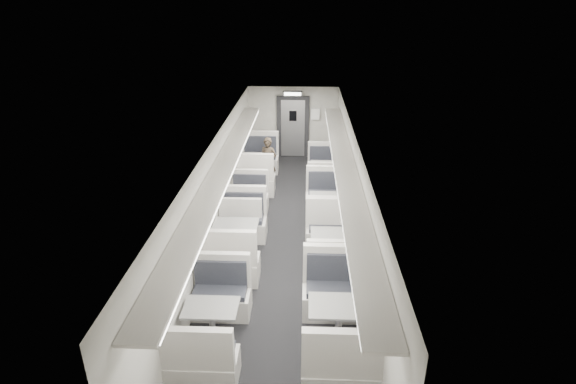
# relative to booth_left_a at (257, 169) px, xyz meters

# --- Properties ---
(room) EXTENTS (3.24, 12.24, 2.64)m
(room) POSITION_rel_booth_left_a_xyz_m (1.00, -3.55, 0.78)
(room) COLOR black
(room) RESTS_ON ground
(booth_left_a) EXTENTS (1.17, 2.36, 1.26)m
(booth_left_a) POSITION_rel_booth_left_a_xyz_m (0.00, 0.00, 0.00)
(booth_left_a) COLOR #B6B3AB
(booth_left_a) RESTS_ON room
(booth_left_b) EXTENTS (0.96, 1.95, 1.04)m
(booth_left_b) POSITION_rel_booth_left_a_xyz_m (0.00, -2.60, -0.07)
(booth_left_b) COLOR #B6B3AB
(booth_left_b) RESTS_ON room
(booth_left_c) EXTENTS (1.13, 2.29, 1.22)m
(booth_left_c) POSITION_rel_booth_left_a_xyz_m (0.00, -4.26, -0.01)
(booth_left_c) COLOR #B6B3AB
(booth_left_c) RESTS_ON room
(booth_left_d) EXTENTS (1.03, 2.08, 1.11)m
(booth_left_d) POSITION_rel_booth_left_a_xyz_m (0.00, -6.88, -0.05)
(booth_left_d) COLOR #B6B3AB
(booth_left_d) RESTS_ON room
(booth_right_a) EXTENTS (0.97, 1.97, 1.05)m
(booth_right_a) POSITION_rel_booth_left_a_xyz_m (2.00, -0.19, -0.07)
(booth_right_a) COLOR #B6B3AB
(booth_right_a) RESTS_ON room
(booth_right_b) EXTENTS (1.06, 2.16, 1.16)m
(booth_right_b) POSITION_rel_booth_left_a_xyz_m (2.00, -2.66, -0.04)
(booth_right_b) COLOR #B6B3AB
(booth_right_b) RESTS_ON room
(booth_right_c) EXTENTS (1.03, 2.09, 1.12)m
(booth_right_c) POSITION_rel_booth_left_a_xyz_m (2.00, -4.45, -0.05)
(booth_right_c) COLOR #B6B3AB
(booth_right_c) RESTS_ON room
(booth_right_d) EXTENTS (1.15, 2.33, 1.25)m
(booth_right_d) POSITION_rel_booth_left_a_xyz_m (2.00, -6.87, -0.01)
(booth_right_d) COLOR #B6B3AB
(booth_right_d) RESTS_ON room
(passenger) EXTENTS (0.60, 0.49, 1.43)m
(passenger) POSITION_rel_booth_left_a_xyz_m (0.35, -0.21, 0.29)
(passenger) COLOR black
(passenger) RESTS_ON room
(window_a) EXTENTS (0.02, 1.18, 0.84)m
(window_a) POSITION_rel_booth_left_a_xyz_m (-0.49, -0.15, 0.93)
(window_a) COLOR black
(window_a) RESTS_ON room
(window_b) EXTENTS (0.02, 1.18, 0.84)m
(window_b) POSITION_rel_booth_left_a_xyz_m (-0.49, -2.35, 0.93)
(window_b) COLOR black
(window_b) RESTS_ON room
(window_c) EXTENTS (0.02, 1.18, 0.84)m
(window_c) POSITION_rel_booth_left_a_xyz_m (-0.49, -4.55, 0.93)
(window_c) COLOR black
(window_c) RESTS_ON room
(window_d) EXTENTS (0.02, 1.18, 0.84)m
(window_d) POSITION_rel_booth_left_a_xyz_m (-0.49, -6.75, 0.93)
(window_d) COLOR black
(window_d) RESTS_ON room
(luggage_rack_left) EXTENTS (0.46, 10.40, 0.09)m
(luggage_rack_left) POSITION_rel_booth_left_a_xyz_m (-0.24, -3.85, 1.49)
(luggage_rack_left) COLOR #B6B3AB
(luggage_rack_left) RESTS_ON room
(luggage_rack_right) EXTENTS (0.46, 10.40, 0.09)m
(luggage_rack_right) POSITION_rel_booth_left_a_xyz_m (2.24, -3.85, 1.49)
(luggage_rack_right) COLOR #B6B3AB
(luggage_rack_right) RESTS_ON room
(vestibule_door) EXTENTS (1.10, 0.13, 2.10)m
(vestibule_door) POSITION_rel_booth_left_a_xyz_m (1.00, 2.38, 0.62)
(vestibule_door) COLOR black
(vestibule_door) RESTS_ON room
(exit_sign) EXTENTS (0.62, 0.12, 0.16)m
(exit_sign) POSITION_rel_booth_left_a_xyz_m (1.00, 1.89, 1.86)
(exit_sign) COLOR black
(exit_sign) RESTS_ON room
(wall_notice) EXTENTS (0.32, 0.02, 0.40)m
(wall_notice) POSITION_rel_booth_left_a_xyz_m (1.75, 2.37, 1.08)
(wall_notice) COLOR white
(wall_notice) RESTS_ON room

